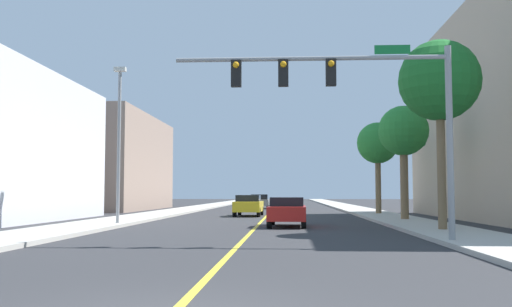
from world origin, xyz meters
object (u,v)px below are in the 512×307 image
at_px(traffic_signal_mast, 354,94).
at_px(palm_far, 378,144).
at_px(car_yellow, 249,205).
at_px(street_lamp, 119,136).
at_px(palm_mid, 403,133).
at_px(car_red, 287,211).
at_px(car_gray, 260,201).
at_px(palm_near, 439,82).

distance_m(traffic_signal_mast, palm_far, 23.01).
xyz_separation_m(traffic_signal_mast, car_yellow, (-4.75, 20.79, -3.89)).
xyz_separation_m(street_lamp, palm_mid, (14.32, 5.01, 0.58)).
bearing_deg(car_red, street_lamp, -178.55).
height_order(palm_far, car_gray, palm_far).
distance_m(palm_near, car_red, 8.87).
relative_size(traffic_signal_mast, palm_mid, 1.39).
bearing_deg(car_gray, street_lamp, -100.21).
height_order(traffic_signal_mast, palm_far, palm_far).
height_order(traffic_signal_mast, car_yellow, traffic_signal_mast).
relative_size(traffic_signal_mast, street_lamp, 1.16).
relative_size(palm_near, palm_far, 1.18).
height_order(traffic_signal_mast, car_gray, traffic_signal_mast).
relative_size(palm_far, car_yellow, 1.45).
bearing_deg(car_yellow, car_gray, 91.45).
height_order(palm_near, car_red, palm_near).
bearing_deg(car_yellow, palm_mid, -36.83).
bearing_deg(palm_near, car_red, 147.78).
bearing_deg(car_yellow, palm_near, -60.25).
distance_m(street_lamp, palm_mid, 15.18).
distance_m(palm_far, car_yellow, 10.07).
relative_size(car_red, car_gray, 0.91).
bearing_deg(palm_mid, street_lamp, -160.72).
height_order(street_lamp, car_gray, street_lamp).
height_order(traffic_signal_mast, palm_mid, palm_mid).
distance_m(street_lamp, car_gray, 31.11).
xyz_separation_m(street_lamp, car_gray, (5.13, 30.48, -3.54)).
bearing_deg(palm_far, car_red, -114.70).
relative_size(car_yellow, car_gray, 0.96).
bearing_deg(car_yellow, car_red, -76.73).
relative_size(street_lamp, car_gray, 1.63).
distance_m(car_red, car_gray, 30.56).
bearing_deg(car_gray, traffic_signal_mast, -83.49).
xyz_separation_m(street_lamp, palm_near, (14.02, -3.77, 1.68)).
distance_m(street_lamp, car_red, 8.71).
bearing_deg(car_red, traffic_signal_mast, -75.50).
bearing_deg(car_yellow, street_lamp, -113.20).
xyz_separation_m(traffic_signal_mast, palm_far, (4.20, 22.63, 0.35)).
xyz_separation_m(car_red, car_gray, (-2.83, 30.43, 0.02)).
height_order(traffic_signal_mast, street_lamp, street_lamp).
distance_m(car_yellow, car_gray, 18.53).
bearing_deg(car_gray, palm_near, -76.11).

